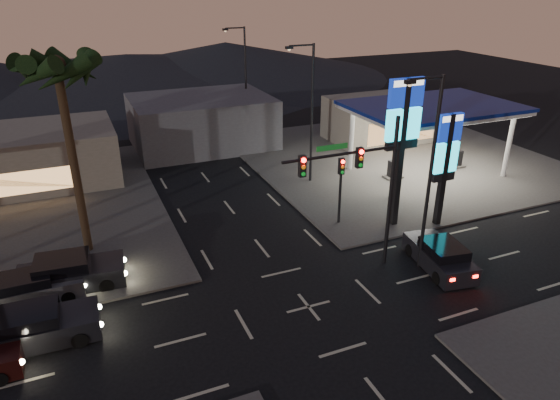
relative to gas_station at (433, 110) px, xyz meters
name	(u,v)px	position (x,y,z in m)	size (l,w,h in m)	color
ground	(309,307)	(-16.00, -12.00, -5.08)	(140.00, 140.00, 0.00)	black
corner_lot_ne	(395,158)	(0.00, 4.00, -5.02)	(24.00, 24.00, 0.12)	#47443F
gas_station	(433,110)	(0.00, 0.00, 0.00)	(12.20, 8.20, 5.47)	silver
convenience_store	(383,119)	(2.00, 9.00, -3.08)	(10.00, 6.00, 4.00)	#726B5B
pylon_sign_tall	(403,124)	(-7.50, -6.50, 1.31)	(2.20, 0.35, 9.00)	black
pylon_sign_short	(446,153)	(-5.00, -7.50, -0.42)	(1.60, 0.35, 7.00)	black
traffic_signal_mast	(363,176)	(-12.24, -10.01, 0.15)	(6.10, 0.39, 8.00)	black
pedestal_signal	(341,180)	(-10.50, -5.02, -2.16)	(0.32, 0.39, 4.30)	black
streetlight_near	(428,165)	(-9.21, -11.00, 0.64)	(2.14, 0.25, 10.00)	black
streetlight_mid	(309,107)	(-9.21, 2.00, 0.64)	(2.14, 0.25, 10.00)	black
streetlight_far	(244,75)	(-9.21, 16.00, 0.64)	(2.14, 0.25, 10.00)	black
palm_a	(59,81)	(-25.00, -2.50, 4.35)	(4.41, 4.41, 10.86)	black
building_far_mid	(202,122)	(-14.00, 14.00, -2.88)	(12.00, 9.00, 4.40)	#4C4C51
hill_right	(226,59)	(-1.00, 48.00, -2.58)	(50.00, 50.00, 5.00)	black
hill_center	(128,68)	(-16.00, 48.00, -3.08)	(60.00, 60.00, 4.00)	black
car_lane_a_front	(37,327)	(-27.43, -9.76, -4.34)	(4.99, 2.23, 1.60)	black
car_lane_b_front	(33,288)	(-27.65, -6.46, -4.41)	(4.46, 1.93, 1.44)	slate
car_lane_b_mid	(70,274)	(-26.03, -5.93, -4.31)	(5.27, 2.54, 1.67)	black
suv_station	(440,256)	(-8.17, -11.59, -4.37)	(2.63, 4.82, 1.53)	black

